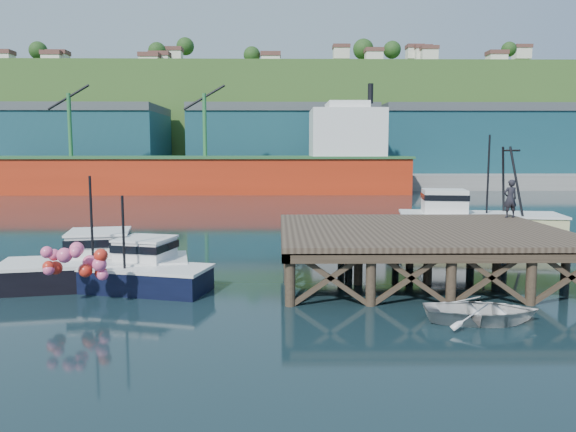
{
  "coord_description": "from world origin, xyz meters",
  "views": [
    {
      "loc": [
        -0.58,
        -24.02,
        5.51
      ],
      "look_at": [
        -0.17,
        2.0,
        2.41
      ],
      "focal_mm": 35.0,
      "sensor_mm": 36.0,
      "label": 1
    }
  ],
  "objects_px": {
    "trawler": "(476,218)",
    "dockworker": "(510,199)",
    "dinghy": "(482,311)",
    "boat_black": "(97,264)",
    "boat_navy": "(136,270)"
  },
  "relations": [
    {
      "from": "boat_black",
      "to": "trawler",
      "type": "distance_m",
      "value": 22.45
    },
    {
      "from": "boat_navy",
      "to": "dockworker",
      "type": "height_order",
      "value": "dockworker"
    },
    {
      "from": "trawler",
      "to": "dockworker",
      "type": "bearing_deg",
      "value": -86.0
    },
    {
      "from": "boat_navy",
      "to": "boat_black",
      "type": "xyz_separation_m",
      "value": [
        -1.83,
        0.84,
        0.06
      ]
    },
    {
      "from": "trawler",
      "to": "dockworker",
      "type": "xyz_separation_m",
      "value": [
        -0.55,
        -6.25,
        1.76
      ]
    },
    {
      "from": "boat_black",
      "to": "dinghy",
      "type": "bearing_deg",
      "value": -31.81
    },
    {
      "from": "boat_navy",
      "to": "boat_black",
      "type": "height_order",
      "value": "boat_black"
    },
    {
      "from": "trawler",
      "to": "dockworker",
      "type": "relative_size",
      "value": 5.23
    },
    {
      "from": "trawler",
      "to": "boat_black",
      "type": "bearing_deg",
      "value": -141.43
    },
    {
      "from": "trawler",
      "to": "dinghy",
      "type": "xyz_separation_m",
      "value": [
        -5.55,
        -16.46,
        -0.94
      ]
    },
    {
      "from": "dockworker",
      "to": "dinghy",
      "type": "bearing_deg",
      "value": 57.02
    },
    {
      "from": "boat_navy",
      "to": "dinghy",
      "type": "xyz_separation_m",
      "value": [
        12.15,
        -4.55,
        -0.39
      ]
    },
    {
      "from": "boat_black",
      "to": "dinghy",
      "type": "height_order",
      "value": "boat_black"
    },
    {
      "from": "dinghy",
      "to": "boat_black",
      "type": "bearing_deg",
      "value": 73.59
    },
    {
      "from": "trawler",
      "to": "dockworker",
      "type": "distance_m",
      "value": 6.52
    }
  ]
}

